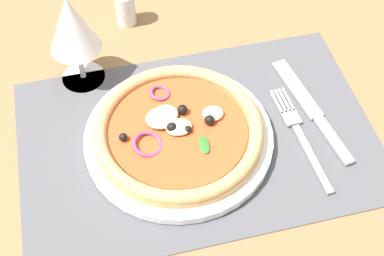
# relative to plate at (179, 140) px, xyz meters

# --- Properties ---
(ground_plane) EXTENTS (1.90, 1.40, 0.02)m
(ground_plane) POSITION_rel_plate_xyz_m (0.03, 0.00, -0.02)
(ground_plane) COLOR olive
(placemat) EXTENTS (0.48, 0.32, 0.00)m
(placemat) POSITION_rel_plate_xyz_m (0.03, 0.00, -0.01)
(placemat) COLOR #4C4C51
(placemat) RESTS_ON ground_plane
(plate) EXTENTS (0.25, 0.25, 0.01)m
(plate) POSITION_rel_plate_xyz_m (0.00, 0.00, 0.00)
(plate) COLOR white
(plate) RESTS_ON placemat
(pizza) EXTENTS (0.22, 0.22, 0.03)m
(pizza) POSITION_rel_plate_xyz_m (-0.00, 0.00, 0.02)
(pizza) COLOR tan
(pizza) RESTS_ON plate
(fork) EXTENTS (0.03, 0.18, 0.00)m
(fork) POSITION_rel_plate_xyz_m (0.16, -0.02, -0.00)
(fork) COLOR #B2B5BA
(fork) RESTS_ON placemat
(knife) EXTENTS (0.05, 0.20, 0.01)m
(knife) POSITION_rel_plate_xyz_m (0.19, 0.01, -0.00)
(knife) COLOR #B2B5BA
(knife) RESTS_ON placemat
(wine_glass) EXTENTS (0.07, 0.07, 0.15)m
(wine_glass) POSITION_rel_plate_xyz_m (-0.11, 0.15, 0.09)
(wine_glass) COLOR silver
(wine_glass) RESTS_ON ground_plane
(pepper_shaker) EXTENTS (0.03, 0.03, 0.07)m
(pepper_shaker) POSITION_rel_plate_xyz_m (-0.03, 0.26, 0.02)
(pepper_shaker) COLOR silver
(pepper_shaker) RESTS_ON ground_plane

